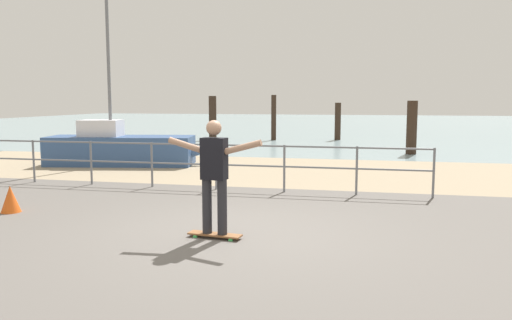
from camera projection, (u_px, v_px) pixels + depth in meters
The scene contains 12 objects.
ground_plane at pixel (214, 254), 6.75m from camera, with size 24.00×10.00×0.04m, color #605B56.
beach_strip at pixel (298, 171), 14.50m from camera, with size 24.00×6.00×0.04m, color tan.
sea_surface at pixel (346, 124), 41.63m from camera, with size 72.00×50.00×0.04m, color #849EA3.
railing_fence at pixel (183, 159), 11.59m from camera, with size 10.85×0.05×1.05m.
sailboat at pixel (126, 148), 15.75m from camera, with size 5.06×2.17×5.64m.
skateboard at pixel (215, 235), 7.46m from camera, with size 0.82×0.30×0.08m.
skateboarder at pixel (214, 170), 7.35m from camera, with size 1.45×0.27×1.65m.
groyne_post_0 at pixel (213, 118), 25.64m from camera, with size 0.38×0.38×2.19m, color #332319.
groyne_post_1 at pixel (274, 118), 25.18m from camera, with size 0.25×0.25×2.24m, color #332319.
groyne_post_2 at pixel (338, 122), 25.37m from camera, with size 0.30×0.30×1.86m, color #332319.
groyne_post_3 at pixel (412, 128), 18.76m from camera, with size 0.38×0.38×1.98m, color #332319.
traffic_cone at pixel (10, 200), 9.14m from camera, with size 0.36×0.36×0.50m, color #E55919.
Camera 1 is at (1.98, -7.27, 2.03)m, focal length 35.97 mm.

